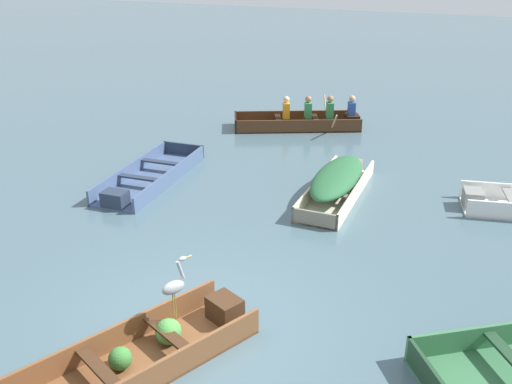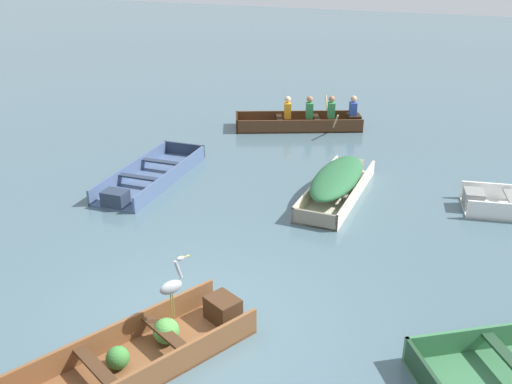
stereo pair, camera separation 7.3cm
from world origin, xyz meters
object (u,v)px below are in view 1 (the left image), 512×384
(skiff_cream_near_moored, at_px, (337,180))
(rowboat_dark_varnish_with_crew, at_px, (306,120))
(dinghy_wooden_brown_foreground, at_px, (147,352))
(skiff_slate_blue_outer_moored, at_px, (148,178))
(heron_on_dinghy, at_px, (174,285))

(skiff_cream_near_moored, xyz_separation_m, rowboat_dark_varnish_with_crew, (-2.02, 4.31, -0.11))
(skiff_cream_near_moored, bearing_deg, dinghy_wooden_brown_foreground, -98.81)
(rowboat_dark_varnish_with_crew, bearing_deg, skiff_slate_blue_outer_moored, -111.33)
(dinghy_wooden_brown_foreground, distance_m, rowboat_dark_varnish_with_crew, 10.33)
(skiff_slate_blue_outer_moored, distance_m, heron_on_dinghy, 5.65)
(dinghy_wooden_brown_foreground, relative_size, skiff_slate_blue_outer_moored, 0.99)
(skiff_slate_blue_outer_moored, height_order, heron_on_dinghy, heron_on_dinghy)
(dinghy_wooden_brown_foreground, xyz_separation_m, skiff_cream_near_moored, (0.92, 5.96, 0.20))
(rowboat_dark_varnish_with_crew, relative_size, heron_on_dinghy, 4.34)
(skiff_cream_near_moored, bearing_deg, heron_on_dinghy, -98.20)
(skiff_cream_near_moored, bearing_deg, rowboat_dark_varnish_with_crew, 115.04)
(dinghy_wooden_brown_foreground, relative_size, skiff_cream_near_moored, 1.07)
(dinghy_wooden_brown_foreground, height_order, skiff_cream_near_moored, skiff_cream_near_moored)
(dinghy_wooden_brown_foreground, height_order, skiff_slate_blue_outer_moored, dinghy_wooden_brown_foreground)
(rowboat_dark_varnish_with_crew, bearing_deg, heron_on_dinghy, -82.78)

